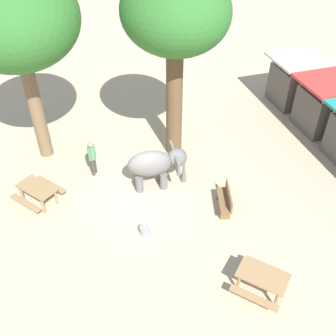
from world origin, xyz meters
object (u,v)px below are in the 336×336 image
Objects in this scene: picnic_table_far at (38,191)px; feed_bucket at (145,230)px; elephant at (156,164)px; market_stall_white at (293,83)px; person_handler at (92,156)px; shade_tree_secondary at (14,19)px; picnic_table_near at (262,279)px; shade_tree_main at (175,15)px; market_stall_red at (322,108)px; wooden_bench at (226,200)px.

feed_bucket is at bearing -166.74° from picnic_table_far.
market_stall_white is at bearing 31.99° from elephant.
market_stall_white is at bearing 48.96° from person_handler.
shade_tree_secondary reaches higher than picnic_table_near.
person_handler is 11.34m from market_stall_white.
shade_tree_secondary is at bearing 166.39° from person_handler.
shade_tree_secondary is at bearing -86.57° from market_stall_white.
shade_tree_main reaches higher than picnic_table_far.
picnic_table_far is at bearing -120.58° from person_handler.
market_stall_white is (-2.82, 10.98, 0.19)m from person_handler.
market_stall_red is at bearing 112.44° from feed_bucket.
market_stall_red is at bearing 81.86° from shade_tree_secondary.
elephant is at bearing 154.61° from feed_bucket.
elephant is 4.65m from picnic_table_far.
wooden_bench is (3.56, 4.41, -0.48)m from person_handler.
shade_tree_main is 9.46m from picnic_table_near.
market_stall_red is (1.83, 12.81, -4.84)m from shade_tree_secondary.
market_stall_red is (-1.67, 8.66, 0.07)m from elephant.
shade_tree_main reaches higher than market_stall_red.
elephant is 2.73m from person_handler.
shade_tree_secondary reaches higher than picnic_table_far.
market_stall_white and market_stall_red have the same top height.
market_stall_white is (-4.27, 8.66, 0.07)m from elephant.
market_stall_red is 7.00× the size of feed_bucket.
picnic_table_near is (7.72, 0.30, -5.46)m from shade_tree_main.
elephant is 1.67× the size of wooden_bench.
wooden_bench reaches higher than picnic_table_far.
market_stall_red is (-7.39, 6.99, 0.55)m from picnic_table_near.
shade_tree_secondary reaches higher than shade_tree_main.
wooden_bench is 7.61m from market_stall_red.
market_stall_red is (-0.22, 10.98, 0.19)m from person_handler.
wooden_bench is 0.58× the size of market_stall_white.
shade_tree_secondary is 3.76× the size of picnic_table_far.
elephant is at bearing -79.11° from market_stall_red.
person_handler is at bearing -81.56° from shade_tree_main.
picnic_table_far is at bearing -178.99° from elephant.
picnic_table_far is 0.83× the size of market_stall_red.
shade_tree_main is at bearing 150.15° from feed_bucket.
picnic_table_far is (1.61, -5.99, -5.46)m from shade_tree_main.
elephant is 5.54m from shade_tree_main.
picnic_table_far is 13.35m from market_stall_red.
elephant is 0.96× the size of market_stall_red.
person_handler is at bearing 41.82° from shade_tree_secondary.
picnic_table_far is at bearing 2.92° from picnic_table_near.
shade_tree_secondary reaches higher than feed_bucket.
elephant is 9.66m from market_stall_white.
person_handler is 0.64× the size of market_stall_white.
market_stall_white is at bearing 93.43° from shade_tree_secondary.
picnic_table_near is at bearing -34.98° from market_stall_white.
shade_tree_main is at bearing -92.59° from market_stall_red.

